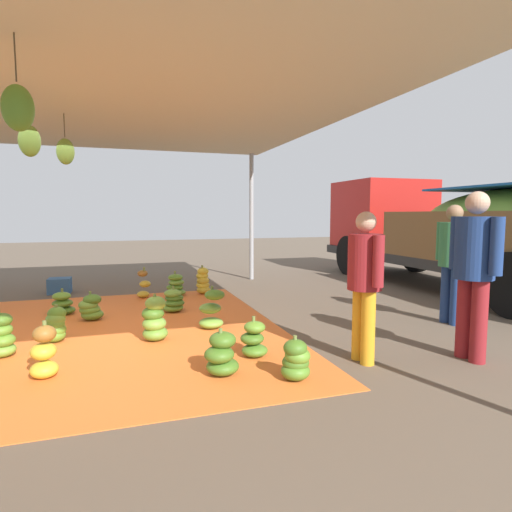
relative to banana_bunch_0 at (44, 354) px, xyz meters
The scene contains 22 objects.
ground_plane 3.71m from the banana_bunch_0, 112.60° to the left, with size 40.00×40.00×0.00m, color brown.
tarp_orange 1.50m from the banana_bunch_0, 163.53° to the left, with size 5.28×4.70×0.01m, color orange.
tent_canopy 3.05m from the banana_bunch_0, 167.00° to the left, with size 8.00×7.00×3.01m.
banana_bunch_0 is the anchor object (origin of this frame).
banana_bunch_1 1.67m from the banana_bunch_0, 73.91° to the left, with size 0.44×0.45×0.46m.
banana_bunch_2 2.38m from the banana_bunch_0, 70.53° to the left, with size 0.32×0.32×0.42m.
banana_bunch_3 2.07m from the banana_bunch_0, 88.60° to the left, with size 0.36×0.35×0.44m.
banana_bunch_4 3.84m from the banana_bunch_0, 162.88° to the left, with size 0.31×0.32×0.57m.
banana_bunch_5 4.07m from the banana_bunch_0, 154.96° to the left, with size 0.45×0.46×0.47m.
banana_bunch_6 2.23m from the banana_bunch_0, behind, with size 0.41×0.44×0.42m.
banana_bunch_8 0.95m from the banana_bunch_0, 146.25° to the right, with size 0.35×0.35×0.52m.
banana_bunch_9 1.21m from the banana_bunch_0, behind, with size 0.37×0.35×0.45m.
banana_bunch_10 4.34m from the banana_bunch_0, 148.81° to the left, with size 0.40×0.38×0.56m.
banana_bunch_11 2.71m from the banana_bunch_0, behind, with size 0.41×0.42×0.41m.
banana_bunch_12 1.41m from the banana_bunch_0, 128.89° to the left, with size 0.41×0.41×0.58m.
banana_bunch_13 2.80m from the banana_bunch_0, 147.38° to the left, with size 0.42×0.42×0.42m.
banana_bunch_14 2.25m from the banana_bunch_0, 123.23° to the left, with size 0.45×0.46×0.58m.
cargo_truck_main 7.94m from the banana_bunch_0, 111.55° to the left, with size 7.06×2.35×2.40m.
worker_0 5.23m from the banana_bunch_0, 94.70° to the left, with size 0.62×0.38×1.68m.
worker_1 3.23m from the banana_bunch_0, 80.10° to the left, with size 0.58×0.35×1.58m.
worker_2 4.40m from the banana_bunch_0, 78.71° to the left, with size 0.65×0.40×1.79m.
crate_0 4.71m from the banana_bunch_0, behind, with size 0.39×0.41×0.30m, color #335B8E.
Camera 1 is at (5.73, 0.26, 1.55)m, focal length 29.68 mm.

